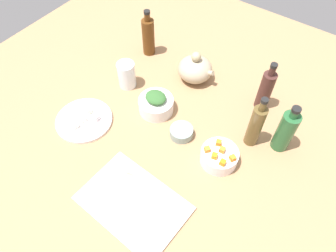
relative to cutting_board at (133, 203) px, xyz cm
name	(u,v)px	position (x,y,z in cm)	size (l,w,h in cm)	color
tabletop	(168,136)	(-6.90, 28.69, -2.00)	(190.00, 190.00, 3.00)	#9E7650
cutting_board	(133,203)	(0.00, 0.00, 0.00)	(33.14, 22.26, 1.00)	silver
plate_tofu	(84,120)	(-36.50, 15.07, 0.10)	(21.39, 21.39, 1.20)	white
bowl_greens	(156,105)	(-17.46, 35.58, 2.43)	(13.46, 13.46, 5.87)	white
bowl_carrots	(219,156)	(13.96, 29.66, 2.14)	(12.90, 12.90, 5.28)	white
bowl_small_side	(181,132)	(-2.65, 31.21, 1.28)	(8.50, 8.50, 3.56)	gray
teapot	(195,69)	(-14.82, 59.25, 4.74)	(15.91, 14.11, 13.65)	tan
bottle_0	(256,125)	(19.24, 43.61, 8.98)	(4.81, 4.81, 22.67)	brown
bottle_1	(286,131)	(28.53, 47.85, 8.32)	(6.02, 6.02, 20.64)	#275D32
bottle_2	(148,36)	(-40.79, 61.40, 8.46)	(5.40, 5.40, 21.33)	#552F11
bottle_3	(266,90)	(14.78, 61.43, 8.46)	(5.05, 5.05, 21.58)	#442521
drinking_glass_0	(127,75)	(-35.43, 39.76, 5.13)	(7.19, 7.19, 11.26)	white
carrot_cube_0	(219,143)	(11.78, 32.17, 5.68)	(1.80, 1.80, 1.80)	orange
carrot_cube_1	(222,150)	(14.20, 30.39, 5.68)	(1.80, 1.80, 1.80)	orange
carrot_cube_2	(233,158)	(18.56, 29.56, 5.68)	(1.80, 1.80, 1.80)	orange
carrot_cube_3	(214,156)	(13.28, 26.83, 5.68)	(1.80, 1.80, 1.80)	orange
carrot_cube_4	(207,149)	(10.01, 27.59, 5.68)	(1.80, 1.80, 1.80)	orange
carrot_cube_5	(223,163)	(16.77, 26.17, 5.68)	(1.80, 1.80, 1.80)	orange
chopped_greens_mound	(156,97)	(-17.46, 35.58, 6.82)	(8.28, 7.14, 2.91)	#32602D
tofu_cube_0	(82,119)	(-36.32, 14.29, 1.80)	(2.20, 2.20, 2.20)	white
tofu_cube_1	(88,111)	(-37.29, 18.64, 1.80)	(2.20, 2.20, 2.20)	white
tofu_cube_2	(96,118)	(-32.59, 17.80, 1.80)	(2.20, 2.20, 2.20)	white
tofu_cube_3	(75,125)	(-36.32, 10.72, 1.80)	(2.20, 2.20, 2.20)	white
dumpling_0	(105,196)	(-8.14, -3.74, 1.96)	(4.31, 4.31, 2.91)	beige
dumpling_1	(126,175)	(-7.56, 5.60, 2.01)	(4.37, 3.96, 3.03)	beige
dumpling_2	(159,212)	(8.94, 1.81, 1.94)	(4.58, 4.10, 2.87)	beige
dumpling_3	(108,178)	(-11.79, 1.32, 1.68)	(4.46, 4.43, 2.36)	beige
dumpling_4	(127,201)	(-1.45, -1.06, 2.01)	(5.97, 5.25, 3.02)	beige
dumpling_5	(150,198)	(3.90, 3.90, 1.72)	(4.70, 4.25, 2.44)	beige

